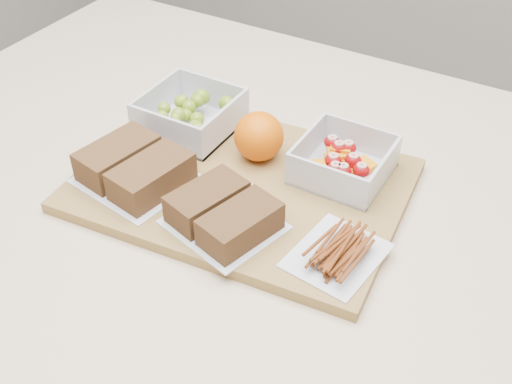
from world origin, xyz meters
TOP-DOWN VIEW (x-y plane):
  - cutting_board at (-0.02, 0.01)m, footprint 0.44×0.34m
  - grape_container at (-0.14, 0.08)m, footprint 0.13×0.13m
  - fruit_container at (0.09, 0.09)m, footprint 0.11×0.11m
  - orange at (-0.02, 0.07)m, footprint 0.07×0.07m
  - sandwich_bag_left at (-0.14, -0.06)m, footprint 0.16×0.14m
  - sandwich_bag_center at (0.01, -0.07)m, footprint 0.15×0.14m
  - pretzel_bag at (0.15, -0.05)m, footprint 0.11×0.12m

SIDE VIEW (x-z plane):
  - cutting_board at x=-0.02m, z-range 0.90..0.92m
  - pretzel_bag at x=0.15m, z-range 0.92..0.94m
  - fruit_container at x=0.09m, z-range 0.91..0.96m
  - sandwich_bag_center at x=0.01m, z-range 0.92..0.95m
  - sandwich_bag_left at x=-0.14m, z-range 0.92..0.96m
  - grape_container at x=-0.14m, z-range 0.91..0.96m
  - orange at x=-0.02m, z-range 0.92..0.98m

